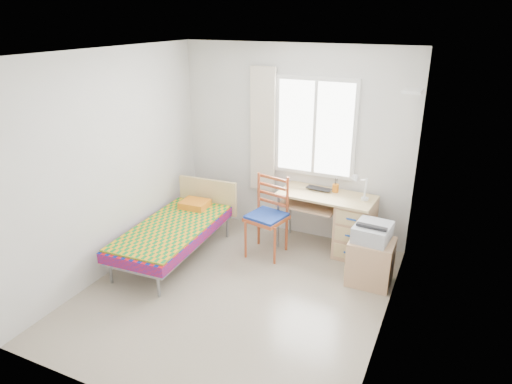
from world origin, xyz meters
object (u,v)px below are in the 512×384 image
(desk, at_px, (350,224))
(printer, at_px, (373,232))
(bed, at_px, (176,229))
(cabinet, at_px, (370,262))
(chair, at_px, (269,212))

(desk, xyz_separation_m, printer, (0.38, -0.55, 0.22))
(bed, distance_m, printer, 2.43)
(desk, height_order, cabinet, desk)
(chair, distance_m, printer, 1.35)
(bed, xyz_separation_m, cabinet, (2.38, 0.41, -0.11))
(desk, relative_size, printer, 2.66)
(desk, bearing_deg, bed, -150.21)
(chair, bearing_deg, printer, 6.38)
(chair, bearing_deg, bed, -138.52)
(printer, bearing_deg, desk, 129.55)
(chair, bearing_deg, desk, 35.60)
(chair, xyz_separation_m, cabinet, (1.35, -0.17, -0.31))
(chair, bearing_deg, cabinet, 4.93)
(printer, bearing_deg, cabinet, -64.74)
(chair, height_order, cabinet, chair)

